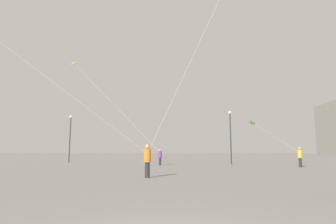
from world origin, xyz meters
TOP-DOWN VIEW (x-y plane):
  - person_in_purple at (-0.82, 24.32)m, footprint 0.35×0.35m
  - person_in_orange at (-1.15, 11.44)m, footprint 0.40×0.40m
  - person_in_yellow at (11.80, 21.09)m, footprint 0.39×0.39m
  - kite_lime_diamond at (11.76, 34.11)m, footprint 1.01×13.85m
  - kite_amber_diamond at (-13.24, 33.85)m, footprint 13.36×10.42m
  - lamppost_east at (-12.01, 30.00)m, footprint 0.36×0.36m
  - lamppost_west at (6.80, 26.22)m, footprint 0.36×0.36m

SIDE VIEW (x-z plane):
  - person_in_purple at x=-0.82m, z-range 0.08..1.70m
  - person_in_yellow at x=11.80m, z-range 0.09..1.86m
  - person_in_orange at x=-1.15m, z-range 0.09..1.91m
  - lamppost_west at x=6.80m, z-range 0.91..6.69m
  - lamppost_east at x=-12.01m, z-range 0.91..6.69m
  - kite_lime_diamond at x=11.76m, z-range 3.05..7.34m
  - kite_amber_diamond at x=-13.24m, z-range 7.16..20.03m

